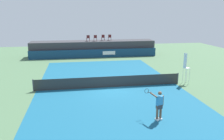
{
  "coord_description": "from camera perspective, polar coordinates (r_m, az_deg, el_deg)",
  "views": [
    {
      "loc": [
        -2.84,
        -18.28,
        6.1
      ],
      "look_at": [
        0.58,
        2.0,
        1.0
      ],
      "focal_mm": 36.52,
      "sensor_mm": 36.0,
      "label": 1
    }
  ],
  "objects": [
    {
      "name": "net_post_far",
      "position": [
        21.15,
        16.14,
        -1.99
      ],
      "size": [
        0.1,
        0.1,
        1.0
      ],
      "primitive_type": "cylinder",
      "color": "#4C4C51",
      "rests_on": "ground"
    },
    {
      "name": "spectator_chair_center",
      "position": [
        34.06,
        -2.27,
        8.18
      ],
      "size": [
        0.45,
        0.45,
        0.89
      ],
      "color": "#561919",
      "rests_on": "spectator_platform"
    },
    {
      "name": "tennis_net",
      "position": [
        19.34,
        -0.71,
        -2.99
      ],
      "size": [
        12.4,
        0.02,
        0.95
      ],
      "primitive_type": "cube",
      "color": "#2D2D2D",
      "rests_on": "ground"
    },
    {
      "name": "spectator_chair_right",
      "position": [
        34.26,
        -0.58,
        8.22
      ],
      "size": [
        0.48,
        0.48,
        0.89
      ],
      "color": "#561919",
      "rests_on": "spectator_platform"
    },
    {
      "name": "tennis_player",
      "position": [
        13.68,
        11.67,
        -8.45
      ],
      "size": [
        0.93,
        1.1,
        1.77
      ],
      "color": "white",
      "rests_on": "court_inner"
    },
    {
      "name": "ground_plane",
      "position": [
        22.32,
        -1.89,
        -1.94
      ],
      "size": [
        48.0,
        48.0,
        0.0
      ],
      "primitive_type": "plane",
      "color": "#4C704C"
    },
    {
      "name": "spectator_chair_left",
      "position": [
        33.57,
        -4.2,
        8.07
      ],
      "size": [
        0.46,
        0.46,
        0.89
      ],
      "color": "#561919",
      "rests_on": "spectator_platform"
    },
    {
      "name": "net_post_near",
      "position": [
        19.41,
        -19.14,
        -3.64
      ],
      "size": [
        0.1,
        0.1,
        1.0
      ],
      "primitive_type": "cylinder",
      "color": "#4C4C51",
      "rests_on": "ground"
    },
    {
      "name": "spectator_chair_far_left",
      "position": [
        33.46,
        -6.01,
        8.01
      ],
      "size": [
        0.45,
        0.45,
        0.89
      ],
      "color": "#561919",
      "rests_on": "spectator_platform"
    },
    {
      "name": "umpire_chair",
      "position": [
        21.17,
        17.98,
        0.93
      ],
      "size": [
        0.49,
        0.49,
        2.76
      ],
      "color": "white",
      "rests_on": "ground"
    },
    {
      "name": "spectator_platform",
      "position": [
        34.07,
        -4.7,
        5.45
      ],
      "size": [
        18.0,
        2.8,
        2.2
      ],
      "primitive_type": "cube",
      "color": "#38383D",
      "rests_on": "ground"
    },
    {
      "name": "sponsor_wall",
      "position": [
        32.38,
        -4.39,
        4.11
      ],
      "size": [
        18.0,
        0.22,
        1.2
      ],
      "color": "navy",
      "rests_on": "ground"
    },
    {
      "name": "court_inner",
      "position": [
        19.48,
        -0.7,
        -4.32
      ],
      "size": [
        12.0,
        22.0,
        0.0
      ],
      "primitive_type": "cube",
      "color": "#16597A",
      "rests_on": "ground"
    }
  ]
}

